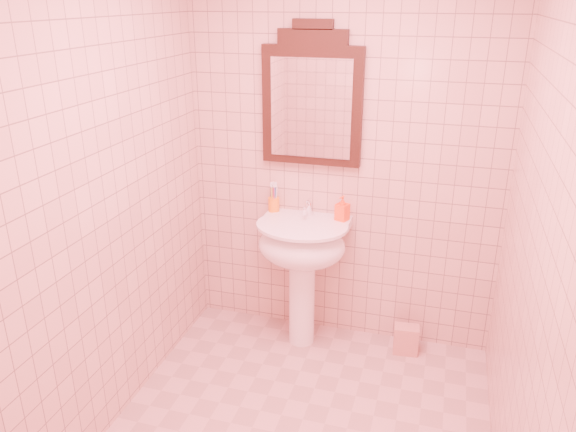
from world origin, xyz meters
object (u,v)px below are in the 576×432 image
(mirror, at_px, (312,100))
(toothbrush_cup, at_px, (274,204))
(towel, at_px, (406,339))
(soap_dispenser, at_px, (342,208))
(pedestal_sink, at_px, (302,253))

(mirror, relative_size, toothbrush_cup, 5.08)
(mirror, height_order, towel, mirror)
(towel, bearing_deg, soap_dispenser, 171.82)
(mirror, relative_size, soap_dispenser, 5.38)
(mirror, xyz_separation_m, soap_dispenser, (0.23, -0.07, -0.66))
(soap_dispenser, bearing_deg, pedestal_sink, -127.44)
(toothbrush_cup, relative_size, towel, 0.89)
(mirror, bearing_deg, toothbrush_cup, -172.43)
(soap_dispenser, height_order, towel, soap_dispenser)
(soap_dispenser, xyz_separation_m, towel, (0.47, -0.07, -0.85))
(mirror, relative_size, towel, 4.52)
(mirror, distance_m, towel, 1.66)
(pedestal_sink, distance_m, mirror, 0.96)
(pedestal_sink, bearing_deg, towel, 5.59)
(soap_dispenser, relative_size, towel, 0.84)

